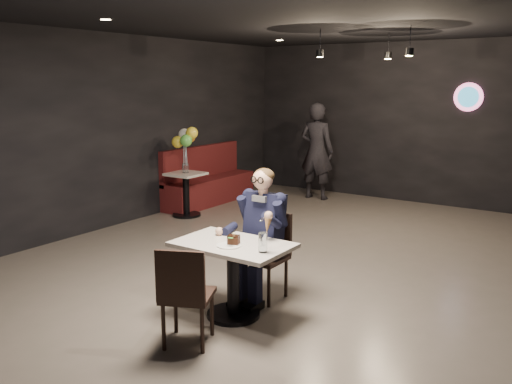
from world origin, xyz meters
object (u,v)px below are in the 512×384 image
Objects in this scene: main_table at (233,280)px; chair_near at (188,293)px; passerby at (317,151)px; sundae_glass at (263,242)px; side_table at (186,196)px; seated_man at (264,233)px; balloon_vase at (185,168)px; chair_far at (264,257)px; booth_bench at (209,175)px.

chair_near reaches higher than main_table.
sundae_glass is at bearing 111.61° from passerby.
passerby is (-1.91, 5.34, 0.56)m from main_table.
seated_man is at bearing -36.48° from side_table.
passerby is (-1.91, 6.00, 0.48)m from chair_near.
chair_far is at bearing -36.48° from balloon_vase.
chair_near is (0.00, -0.66, 0.09)m from main_table.
sundae_glass is 5.44m from booth_bench.
side_table is 0.37× the size of passerby.
side_table is 2.83m from passerby.
balloon_vase is (0.30, -1.00, 0.29)m from booth_bench.
chair_near is at bearing -90.00° from main_table.
side_table is 4.28× the size of balloon_vase.
side_table is (-3.08, 2.28, -0.37)m from seated_man.
main_table is 0.51× the size of booth_bench.
sundae_glass reaches higher than balloon_vase.
balloon_vase is at bearing 143.52° from chair_far.
chair_far is 5.08× the size of sundae_glass.
seated_man is (-0.00, 0.00, 0.26)m from chair_far.
passerby is at bearing 45.78° from booth_bench.
sundae_glass is at bearing -39.87° from side_table.
chair_near is 0.49× the size of passerby.
booth_bench is 1.15× the size of passerby.
main_table is 1.20× the size of chair_far.
balloon_vase is 0.09× the size of passerby.
seated_man reaches higher than chair_near.
main_table is 0.56m from chair_far.
booth_bench is at bearing 106.70° from side_table.
chair_near is at bearing -124.06° from sundae_glass.
chair_far is at bearing 65.26° from chair_near.
passerby reaches higher than sundae_glass.
chair_far is 3.83m from side_table.
balloon_vase is at bearing 140.13° from sundae_glass.
chair_far is (-0.00, 0.55, 0.09)m from main_table.
main_table is 6.07× the size of sundae_glass.
chair_far reaches higher than main_table.
seated_man is (-0.00, 1.21, 0.26)m from chair_near.
side_table is at bearing 143.52° from chair_far.
booth_bench reaches higher than side_table.
seated_man reaches higher than main_table.
passerby is at bearing 65.00° from side_table.
sundae_glass is at bearing -57.68° from chair_far.
seated_man is at bearing 110.29° from passerby.
side_table is (-3.08, 3.49, -0.11)m from chair_near.
main_table is 1.58× the size of side_table.
booth_bench reaches higher than main_table.
chair_far reaches higher than side_table.
balloon_vase is at bearing 143.52° from seated_man.
booth_bench is 1.08m from balloon_vase.
booth_bench is (-3.78, 3.90, -0.30)m from sundae_glass.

